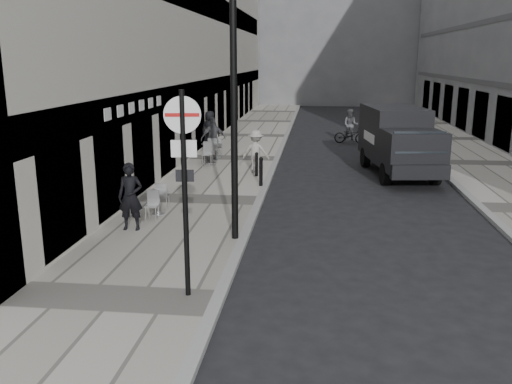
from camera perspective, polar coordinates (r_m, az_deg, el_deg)
sidewalk at (r=25.30m, az=-2.35°, el=3.50°), size 4.00×60.00×0.12m
far_sidewalk at (r=26.02m, az=22.38°, el=2.75°), size 4.00×60.00×0.12m
walking_man at (r=14.80m, az=-13.08°, el=-0.49°), size 0.69×0.48×1.82m
sign_post at (r=10.08m, az=-7.58°, el=2.55°), size 0.68×0.14×3.96m
lamppost at (r=13.28m, az=-2.36°, el=10.29°), size 0.30×0.30×6.58m
bollard_near at (r=19.54m, az=0.52°, el=2.07°), size 0.13×0.13×0.98m
bollard_far at (r=21.21m, az=0.06°, el=2.86°), size 0.12×0.12×0.88m
panel_van at (r=22.65m, az=14.71°, el=5.56°), size 2.81×5.91×2.68m
cyclist at (r=30.65m, az=9.91°, el=6.43°), size 1.86×0.98×1.91m
pedestrian_a at (r=24.56m, az=-4.53°, el=5.60°), size 1.23×0.90×1.94m
pedestrian_b at (r=21.81m, az=-0.02°, el=4.29°), size 1.19×0.79×1.71m
pedestrian_c at (r=27.82m, az=-4.88°, el=6.54°), size 1.04×0.79×1.92m
cafe_table_near at (r=16.22m, az=-10.33°, el=-0.88°), size 0.65×1.46×0.83m
cafe_table_mid at (r=23.92m, az=-4.80°, el=4.27°), size 0.80×1.80×1.02m
cafe_table_far at (r=25.27m, az=-4.19°, el=4.54°), size 0.62×1.41×0.80m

